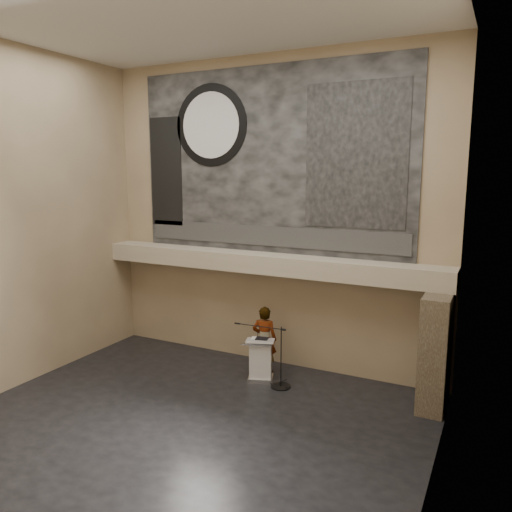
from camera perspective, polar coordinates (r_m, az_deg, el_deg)
The scene contains 21 objects.
floor at distance 11.65m, azimuth -7.47°, elevation -18.21°, with size 10.00×10.00×0.00m, color black.
ceiling at distance 10.74m, azimuth -8.59°, elevation 26.18°, with size 10.00×10.00×0.00m, color silver.
wall_back at distance 13.82m, azimuth 1.50°, elevation 4.80°, with size 10.00×0.02×8.50m, color #826F53.
wall_front at distance 7.47m, azimuth -25.69°, elevation -0.46°, with size 10.00×0.02×8.50m, color #826F53.
wall_left at distance 13.82m, azimuth -25.35°, elevation 3.86°, with size 0.02×8.00×8.50m, color #826F53.
wall_right at distance 8.59m, azimuth 20.65°, elevation 1.10°, with size 0.02×8.00×8.50m, color #826F53.
soffit at distance 13.64m, azimuth 0.76°, elevation -0.78°, with size 10.00×0.80×0.50m, color tan.
sprinkler_left at distance 14.41m, azimuth -5.06°, elevation -1.38°, with size 0.04×0.04×0.06m, color #B2893D.
sprinkler_right at distance 12.95m, azimuth 8.24°, elevation -2.72°, with size 0.04×0.04×0.06m, color #B2893D.
banner at distance 13.75m, azimuth 1.47°, elevation 10.82°, with size 8.00×0.05×5.00m, color black.
banner_text_strip at distance 13.83m, azimuth 1.36°, elevation 2.30°, with size 7.76×0.02×0.55m, color #2C2C2C.
banner_clock_rim at distance 14.62m, azimuth -5.19°, elevation 14.65°, with size 2.30×2.30×0.02m, color black.
banner_clock_face at distance 14.61m, azimuth -5.23°, elevation 14.65°, with size 1.84×1.84×0.02m, color silver.
banner_building_print at distance 12.87m, azimuth 11.29°, elevation 11.15°, with size 2.60×0.02×3.60m, color black.
banner_brick_print at distance 15.47m, azimuth -10.22°, elevation 9.45°, with size 1.10×0.02×3.20m, color black.
stone_pier at distance 12.37m, azimuth 19.83°, elevation -10.18°, with size 0.60×1.40×2.70m, color #403527.
lectern at distance 13.36m, azimuth 0.53°, elevation -11.72°, with size 0.85×0.72×1.13m.
binder at distance 13.17m, azimuth 0.67°, elevation -9.43°, with size 0.31×0.25×0.04m, color black.
papers at distance 13.23m, azimuth -0.06°, elevation -9.41°, with size 0.22×0.31×0.01m, color silver.
speaker_person at distance 13.70m, azimuth 0.98°, elevation -9.52°, with size 0.67×0.44×1.84m, color silver.
mic_stand at distance 13.08m, azimuth 2.65°, elevation -13.68°, with size 1.55×0.52×1.59m.
Camera 1 is at (5.87, -8.46, 5.45)m, focal length 35.00 mm.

